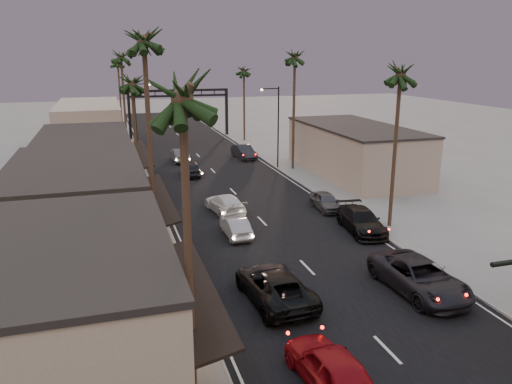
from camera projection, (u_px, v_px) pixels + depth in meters
ground at (226, 184)px, 49.22m from camera, size 200.00×200.00×0.00m
road at (215, 173)px, 53.84m from camera, size 14.00×120.00×0.02m
sidewalk_left at (121, 164)px, 57.63m from camera, size 5.00×92.00×0.12m
sidewalk_right at (277, 155)px, 62.93m from camera, size 5.00×92.00×0.12m
storefront_near at (64, 314)px, 19.03m from camera, size 8.00×12.00×5.50m
storefront_mid at (78, 209)px, 31.95m from camera, size 8.00×14.00×5.50m
storefront_far at (85, 163)px, 46.78m from camera, size 8.00×16.00×5.00m
storefront_dist at (90, 125)px, 67.86m from camera, size 8.00×20.00×6.00m
building_right at (355, 151)px, 52.46m from camera, size 8.00×18.00×5.00m
arch at (179, 101)px, 75.43m from camera, size 15.20×0.40×7.27m
streetlight_right at (276, 121)px, 54.35m from camera, size 2.13×0.30×9.00m
streetlight_left at (138, 112)px, 62.48m from camera, size 2.13×0.30×9.00m
palm_la at (182, 84)px, 15.18m from camera, size 3.20×3.20×13.20m
palm_lb at (143, 34)px, 26.65m from camera, size 3.20×3.20×15.20m
palm_lc at (132, 78)px, 40.35m from camera, size 3.20×3.20×12.20m
palm_ld at (121, 54)px, 57.36m from camera, size 3.20×3.20×14.20m
palm_ra at (401, 68)px, 33.81m from camera, size 3.20×3.20×13.20m
palm_rb at (295, 54)px, 52.01m from camera, size 3.20×3.20×14.20m
palm_rc at (244, 68)px, 70.98m from camera, size 3.20×3.20×12.20m
palm_far at (118, 60)px, 78.92m from camera, size 3.20×3.20×13.20m
oncoming_red at (331, 368)px, 18.90m from camera, size 2.42×5.18×1.72m
oncoming_pickup at (274, 286)px, 25.61m from camera, size 3.17×6.25×1.70m
oncoming_silver at (236, 227)px, 34.89m from camera, size 1.45×4.12×1.36m
oncoming_white at (225, 204)px, 40.10m from camera, size 2.76×5.36×1.49m
oncoming_dgrey at (191, 168)px, 52.28m from camera, size 2.10×4.71×1.57m
oncoming_grey_far at (180, 155)px, 59.13m from camera, size 1.73×4.86×1.60m
curbside_near at (419, 277)px, 26.56m from camera, size 3.23×6.53×1.78m
curbside_black at (361, 221)px, 35.73m from camera, size 2.94×5.89×1.64m
curbside_grey at (326, 201)px, 40.86m from camera, size 1.84×4.24×1.42m
curbside_far at (244, 152)px, 60.96m from camera, size 2.19×5.15×1.65m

